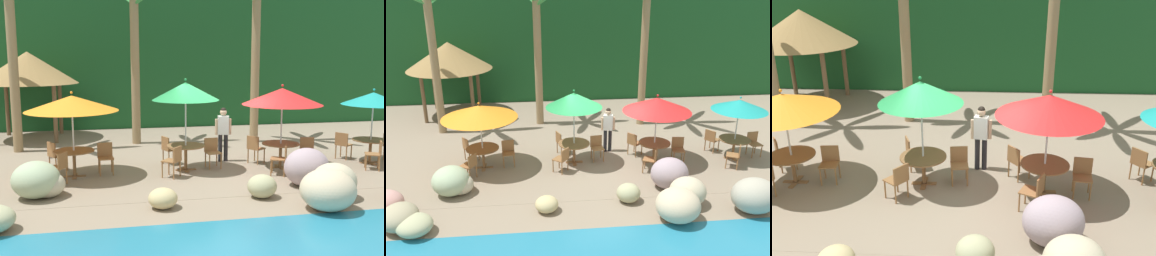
# 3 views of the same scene
# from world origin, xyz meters

# --- Properties ---
(ground_plane) EXTENTS (120.00, 120.00, 0.00)m
(ground_plane) POSITION_xyz_m (0.00, 0.00, 0.00)
(ground_plane) COLOR gray
(terrace_deck) EXTENTS (18.00, 5.20, 0.01)m
(terrace_deck) POSITION_xyz_m (0.00, 0.00, 0.00)
(terrace_deck) COLOR gray
(terrace_deck) RESTS_ON ground
(foliage_backdrop) EXTENTS (28.00, 2.40, 6.00)m
(foliage_backdrop) POSITION_xyz_m (0.00, 9.00, 3.00)
(foliage_backdrop) COLOR #194C23
(foliage_backdrop) RESTS_ON ground
(rock_seawall) EXTENTS (15.96, 3.25, 0.99)m
(rock_seawall) POSITION_xyz_m (-1.18, -2.91, 0.40)
(rock_seawall) COLOR #B5AF93
(rock_seawall) RESTS_ON ground
(umbrella_orange) EXTENTS (2.49, 2.49, 2.35)m
(umbrella_orange) POSITION_xyz_m (-4.06, -0.05, 2.03)
(umbrella_orange) COLOR silver
(umbrella_orange) RESTS_ON ground
(dining_table_orange) EXTENTS (1.10, 1.10, 0.74)m
(dining_table_orange) POSITION_xyz_m (-4.06, -0.05, 0.61)
(dining_table_orange) COLOR brown
(dining_table_orange) RESTS_ON ground
(chair_orange_seaward) EXTENTS (0.46, 0.47, 0.87)m
(chair_orange_seaward) POSITION_xyz_m (-3.22, 0.12, 0.51)
(chair_orange_seaward) COLOR olive
(chair_orange_seaward) RESTS_ON ground
(chair_orange_inland) EXTENTS (0.59, 0.59, 0.87)m
(chair_orange_inland) POSITION_xyz_m (-4.62, 0.59, 0.51)
(chair_orange_inland) COLOR olive
(chair_orange_inland) RESTS_ON ground
(chair_orange_left) EXTENTS (0.58, 0.57, 0.87)m
(chair_orange_left) POSITION_xyz_m (-4.38, -0.85, 0.51)
(chair_orange_left) COLOR olive
(chair_orange_left) RESTS_ON ground
(umbrella_green) EXTENTS (1.91, 1.91, 2.66)m
(umbrella_green) POSITION_xyz_m (-0.94, 0.05, 2.30)
(umbrella_green) COLOR silver
(umbrella_green) RESTS_ON ground
(dining_table_green) EXTENTS (1.10, 1.10, 0.74)m
(dining_table_green) POSITION_xyz_m (-0.94, 0.05, 0.61)
(dining_table_green) COLOR brown
(dining_table_green) RESTS_ON ground
(chair_green_seaward) EXTENTS (0.47, 0.47, 0.87)m
(chair_green_seaward) POSITION_xyz_m (-0.11, 0.24, 0.51)
(chair_green_seaward) COLOR olive
(chair_green_seaward) RESTS_ON ground
(chair_green_inland) EXTENTS (0.55, 0.55, 0.87)m
(chair_green_inland) POSITION_xyz_m (-1.34, 0.81, 0.51)
(chair_green_inland) COLOR olive
(chair_green_inland) RESTS_ON ground
(chair_green_left) EXTENTS (0.60, 0.59, 0.87)m
(chair_green_left) POSITION_xyz_m (-1.39, -0.68, 0.51)
(chair_green_left) COLOR olive
(chair_green_left) RESTS_ON ground
(umbrella_red) EXTENTS (2.33, 2.33, 2.47)m
(umbrella_red) POSITION_xyz_m (1.86, -0.19, 2.12)
(umbrella_red) COLOR silver
(umbrella_red) RESTS_ON ground
(dining_table_red) EXTENTS (1.10, 1.10, 0.74)m
(dining_table_red) POSITION_xyz_m (1.86, -0.19, 0.61)
(dining_table_red) COLOR brown
(dining_table_red) RESTS_ON ground
(chair_red_seaward) EXTENTS (0.47, 0.48, 0.87)m
(chair_red_seaward) POSITION_xyz_m (2.72, -0.22, 0.51)
(chair_red_seaward) COLOR olive
(chair_red_seaward) RESTS_ON ground
(chair_red_inland) EXTENTS (0.59, 0.59, 0.87)m
(chair_red_inland) POSITION_xyz_m (1.28, 0.43, 0.51)
(chair_red_inland) COLOR olive
(chair_red_inland) RESTS_ON ground
(chair_red_left) EXTENTS (0.57, 0.56, 0.87)m
(chair_red_left) POSITION_xyz_m (1.57, -1.00, 0.51)
(chair_red_left) COLOR olive
(chair_red_left) RESTS_ON ground
(umbrella_teal) EXTENTS (1.90, 1.90, 2.31)m
(umbrella_teal) POSITION_xyz_m (4.80, -0.18, 2.00)
(umbrella_teal) COLOR silver
(umbrella_teal) RESTS_ON ground
(dining_table_teal) EXTENTS (1.10, 1.10, 0.74)m
(dining_table_teal) POSITION_xyz_m (4.80, -0.18, 0.61)
(dining_table_teal) COLOR brown
(dining_table_teal) RESTS_ON ground
(chair_teal_seaward) EXTENTS (0.46, 0.47, 0.87)m
(chair_teal_seaward) POSITION_xyz_m (5.64, 0.01, 0.51)
(chair_teal_seaward) COLOR olive
(chair_teal_seaward) RESTS_ON ground
(chair_teal_inland) EXTENTS (0.59, 0.59, 0.87)m
(chair_teal_inland) POSITION_xyz_m (4.23, 0.46, 0.51)
(chair_teal_inland) COLOR olive
(chair_teal_inland) RESTS_ON ground
(chair_teal_left) EXTENTS (0.57, 0.57, 0.87)m
(chair_teal_left) POSITION_xyz_m (4.48, -0.97, 0.51)
(chair_teal_left) COLOR olive
(chair_teal_left) RESTS_ON ground
(palm_tree_nearest) EXTENTS (3.43, 3.49, 6.18)m
(palm_tree_nearest) POSITION_xyz_m (-6.15, 3.62, 4.05)
(palm_tree_nearest) COLOR olive
(palm_tree_nearest) RESTS_ON ground
(palm_tree_second) EXTENTS (3.34, 3.10, 6.02)m
(palm_tree_second) POSITION_xyz_m (-2.05, 4.32, 4.04)
(palm_tree_second) COLOR olive
(palm_tree_second) RESTS_ON ground
(palm_tree_third) EXTENTS (3.75, 3.80, 6.36)m
(palm_tree_third) POSITION_xyz_m (2.40, 3.82, 4.42)
(palm_tree_third) COLOR olive
(palm_tree_third) RESTS_ON ground
(palapa_hut) EXTENTS (3.85, 3.85, 3.43)m
(palapa_hut) POSITION_xyz_m (-6.10, 6.00, 2.79)
(palapa_hut) COLOR brown
(palapa_hut) RESTS_ON ground
(waiter_in_white) EXTENTS (0.52, 0.27, 1.70)m
(waiter_in_white) POSITION_xyz_m (0.40, 0.91, 0.99)
(waiter_in_white) COLOR #232328
(waiter_in_white) RESTS_ON ground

